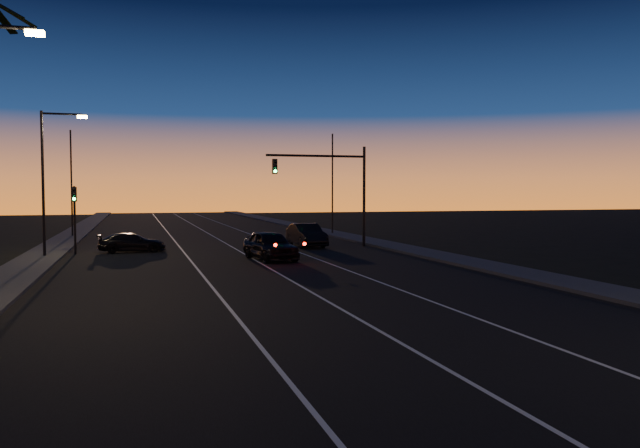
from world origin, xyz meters
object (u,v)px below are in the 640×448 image
object	(u,v)px
right_car	(306,235)
lead_car	(270,245)
cross_car	(132,243)
signal_mast	(332,178)

from	to	relation	value
right_car	lead_car	bearing A→B (deg)	-119.13
right_car	cross_car	world-z (taller)	right_car
signal_mast	cross_car	bearing A→B (deg)	178.98
signal_mast	lead_car	distance (m)	9.61
lead_car	right_car	distance (m)	8.60
signal_mast	right_car	distance (m)	4.37
signal_mast	lead_car	world-z (taller)	signal_mast
right_car	signal_mast	bearing A→B (deg)	-29.92
lead_car	cross_car	world-z (taller)	lead_car
signal_mast	cross_car	distance (m)	13.93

